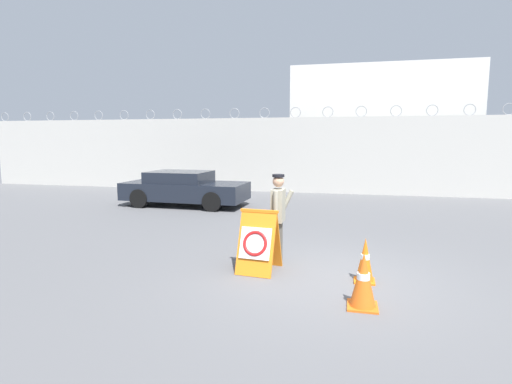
% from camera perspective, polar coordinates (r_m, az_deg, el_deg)
% --- Properties ---
extents(ground_plane, '(90.00, 90.00, 0.00)m').
position_cam_1_polar(ground_plane, '(7.12, 10.39, -12.03)').
color(ground_plane, '#5B5B5E').
extents(perimeter_wall, '(36.00, 0.30, 3.79)m').
position_cam_1_polar(perimeter_wall, '(17.87, 12.35, 5.13)').
color(perimeter_wall, beige).
rests_on(perimeter_wall, ground_plane).
extents(building_block, '(8.83, 6.51, 5.95)m').
position_cam_1_polar(building_block, '(23.24, 17.00, 8.70)').
color(building_block, silver).
rests_on(building_block, ground_plane).
extents(barricade_sign, '(0.74, 0.84, 1.13)m').
position_cam_1_polar(barricade_sign, '(7.20, 0.34, -7.01)').
color(barricade_sign, orange).
rests_on(barricade_sign, ground_plane).
extents(security_guard, '(0.38, 0.61, 1.71)m').
position_cam_1_polar(security_guard, '(7.66, 3.20, -3.16)').
color(security_guard, '#514C42').
rests_on(security_guard, ground_plane).
extents(traffic_cone_near, '(0.34, 0.34, 0.75)m').
position_cam_1_polar(traffic_cone_near, '(6.97, 15.31, -9.38)').
color(traffic_cone_near, orange).
rests_on(traffic_cone_near, ground_plane).
extents(traffic_cone_mid, '(0.43, 0.43, 0.80)m').
position_cam_1_polar(traffic_cone_mid, '(5.95, 15.08, -12.11)').
color(traffic_cone_mid, orange).
rests_on(traffic_cone_mid, ground_plane).
extents(parked_car_front_coupe, '(4.44, 2.04, 1.23)m').
position_cam_1_polar(parked_car_front_coupe, '(14.54, -10.20, 0.53)').
color(parked_car_front_coupe, black).
rests_on(parked_car_front_coupe, ground_plane).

